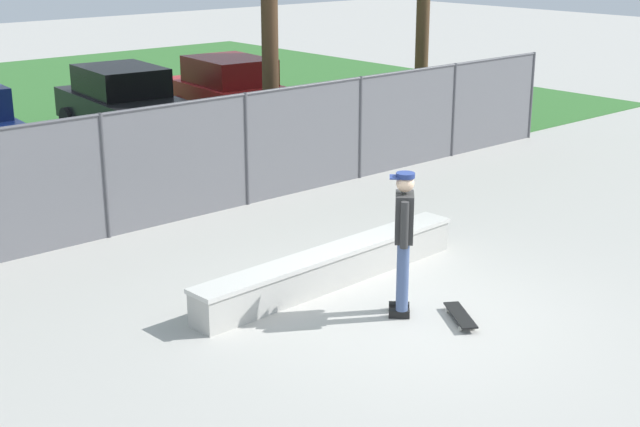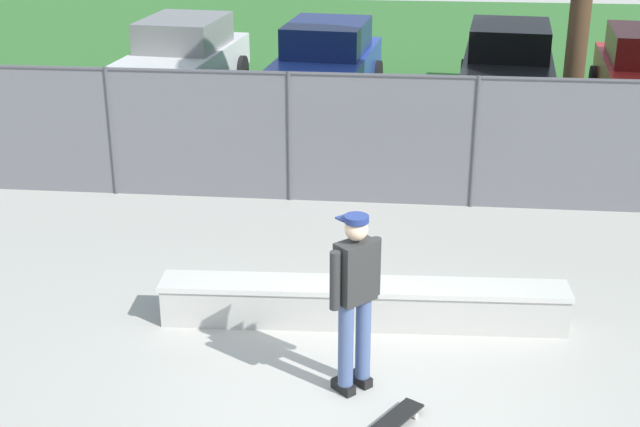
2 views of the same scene
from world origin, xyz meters
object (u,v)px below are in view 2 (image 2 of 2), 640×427
skateboarder (355,295)px  car_blue (326,62)px  car_black (508,64)px  skateboard (392,422)px  concrete_ledge (363,303)px  car_white (184,57)px

skateboarder → car_blue: (-1.34, 11.07, -0.19)m
car_black → skateboarder: bearing=-102.4°
skateboarder → skateboard: (0.39, -0.63, -0.96)m
car_blue → car_black: 3.80m
skateboarder → car_blue: bearing=96.9°
concrete_ledge → car_white: (-4.48, 9.95, 0.59)m
skateboard → skateboarder: bearing=121.9°
skateboarder → car_blue: skateboarder is taller
car_white → skateboard: bearing=-67.8°
skateboard → car_white: 12.89m
car_blue → concrete_ledge: bearing=-82.1°
concrete_ledge → skateboarder: (-0.01, -1.33, 0.78)m
concrete_ledge → car_blue: size_ratio=1.04×
skateboard → car_white: size_ratio=0.18×
concrete_ledge → car_black: car_black is taller
skateboarder → car_black: skateboarder is taller
concrete_ledge → car_blue: 9.84m
skateboard → car_blue: car_blue is taller
skateboard → car_black: bearing=80.1°
concrete_ledge → skateboard: concrete_ledge is taller
car_black → skateboard: bearing=-99.9°
skateboard → car_blue: size_ratio=0.18×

